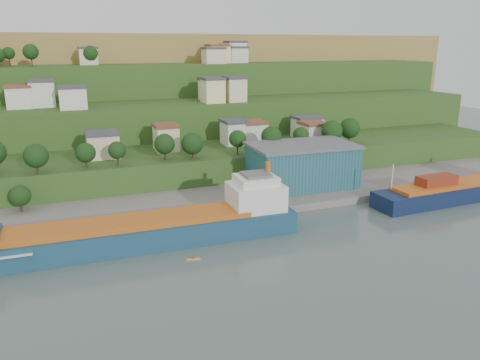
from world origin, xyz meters
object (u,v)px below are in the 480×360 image
cargo_ship_near (151,231)px  kayak_orange (119,257)px  cargo_ship_far (467,190)px  warehouse (302,165)px

cargo_ship_near → kayak_orange: (-7.78, -4.79, -2.70)m
cargo_ship_near → cargo_ship_far: 91.94m
cargo_ship_near → kayak_orange: size_ratio=21.25×
cargo_ship_far → kayak_orange: bearing=-179.6°
cargo_ship_near → kayak_orange: 9.53m
cargo_ship_near → kayak_orange: cargo_ship_near is taller
warehouse → kayak_orange: (-57.47, -27.32, -8.19)m
cargo_ship_near → warehouse: bearing=25.4°
warehouse → kayak_orange: size_ratio=9.35×
cargo_ship_near → warehouse: cargo_ship_near is taller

